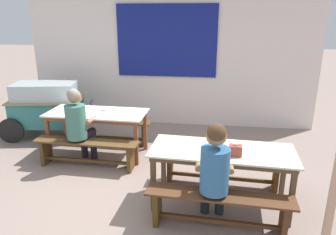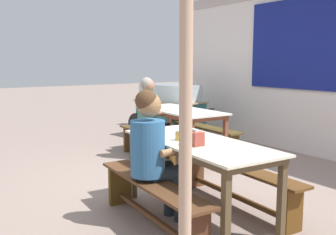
# 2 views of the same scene
# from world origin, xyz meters

# --- Properties ---
(ground_plane) EXTENTS (40.00, 40.00, 0.00)m
(ground_plane) POSITION_xyz_m (0.00, 0.00, 0.00)
(ground_plane) COLOR gray
(backdrop_wall) EXTENTS (6.21, 0.23, 2.89)m
(backdrop_wall) POSITION_xyz_m (-0.00, 2.82, 1.52)
(backdrop_wall) COLOR silver
(backdrop_wall) RESTS_ON ground_plane
(dining_table_far) EXTENTS (1.72, 0.80, 0.78)m
(dining_table_far) POSITION_xyz_m (-1.02, 0.94, 0.70)
(dining_table_far) COLOR white
(dining_table_far) RESTS_ON ground_plane
(dining_table_near) EXTENTS (1.83, 0.83, 0.78)m
(dining_table_near) POSITION_xyz_m (1.08, -0.37, 0.70)
(dining_table_near) COLOR beige
(dining_table_near) RESTS_ON ground_plane
(bench_far_back) EXTENTS (1.66, 0.33, 0.45)m
(bench_far_back) POSITION_xyz_m (-1.01, 1.46, 0.31)
(bench_far_back) COLOR #4F3E1B
(bench_far_back) RESTS_ON ground_plane
(bench_far_front) EXTENTS (1.71, 0.35, 0.45)m
(bench_far_front) POSITION_xyz_m (-1.04, 0.42, 0.31)
(bench_far_front) COLOR brown
(bench_far_front) RESTS_ON ground_plane
(bench_near_back) EXTENTS (1.77, 0.34, 0.45)m
(bench_near_back) POSITION_xyz_m (1.11, 0.15, 0.31)
(bench_near_back) COLOR #583618
(bench_near_back) RESTS_ON ground_plane
(bench_near_front) EXTENTS (1.69, 0.38, 0.45)m
(bench_near_front) POSITION_xyz_m (1.06, -0.89, 0.31)
(bench_near_front) COLOR #53321C
(bench_near_front) RESTS_ON ground_plane
(food_cart) EXTENTS (1.82, 1.07, 1.09)m
(food_cart) POSITION_xyz_m (-2.36, 1.66, 0.64)
(food_cart) COLOR teal
(food_cart) RESTS_ON ground_plane
(person_near_front) EXTENTS (0.43, 0.52, 1.30)m
(person_near_front) POSITION_xyz_m (0.99, -0.83, 0.75)
(person_near_front) COLOR #1E272E
(person_near_front) RESTS_ON ground_plane
(person_left_back_turned) EXTENTS (0.46, 0.55, 1.31)m
(person_left_back_turned) POSITION_xyz_m (-1.17, 0.49, 0.74)
(person_left_back_turned) COLOR #241E2D
(person_left_back_turned) RESTS_ON ground_plane
(tissue_box) EXTENTS (0.15, 0.12, 0.15)m
(tissue_box) POSITION_xyz_m (1.23, -0.52, 0.85)
(tissue_box) COLOR #9F4034
(tissue_box) RESTS_ON dining_table_near
(condiment_jar) EXTENTS (0.08, 0.08, 0.10)m
(condiment_jar) POSITION_xyz_m (0.96, -0.50, 0.83)
(condiment_jar) COLOR gold
(condiment_jar) RESTS_ON dining_table_near
(soup_bowl) EXTENTS (0.14, 0.14, 0.04)m
(soup_bowl) POSITION_xyz_m (-0.91, 1.05, 0.80)
(soup_bowl) COLOR silver
(soup_bowl) RESTS_ON dining_table_far
(wooden_support_post) EXTENTS (0.08, 0.08, 2.56)m
(wooden_support_post) POSITION_xyz_m (2.09, -1.27, 1.28)
(wooden_support_post) COLOR tan
(wooden_support_post) RESTS_ON ground_plane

